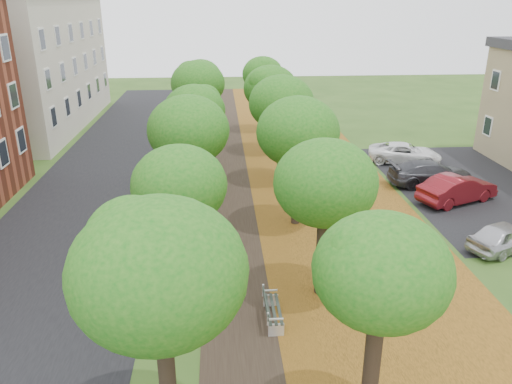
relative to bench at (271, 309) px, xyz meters
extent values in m
cube|color=black|center=(-8.19, 10.58, -0.44)|extent=(8.00, 70.00, 0.01)
cube|color=black|center=(-0.69, 10.58, -0.44)|extent=(3.20, 70.00, 0.01)
cube|color=#98601C|center=(4.31, 10.58, -0.44)|extent=(7.50, 70.00, 0.01)
cube|color=black|center=(12.81, 11.58, -0.44)|extent=(9.00, 16.00, 0.01)
cylinder|color=black|center=(-2.89, -4.42, 1.20)|extent=(0.40, 0.40, 3.28)
ellipsoid|color=#155E13|center=(-2.89, -4.42, 3.96)|extent=(3.46, 3.46, 2.94)
cylinder|color=black|center=(-2.89, 1.58, 1.20)|extent=(0.40, 0.40, 3.28)
ellipsoid|color=#155E13|center=(-2.89, 1.58, 3.96)|extent=(3.46, 3.46, 2.94)
cylinder|color=black|center=(-2.89, 7.58, 1.20)|extent=(0.40, 0.40, 3.28)
ellipsoid|color=#155E13|center=(-2.89, 7.58, 3.96)|extent=(3.46, 3.46, 2.94)
cylinder|color=black|center=(-2.89, 13.58, 1.20)|extent=(0.40, 0.40, 3.28)
ellipsoid|color=#155E13|center=(-2.89, 13.58, 3.96)|extent=(3.46, 3.46, 2.94)
cylinder|color=black|center=(-2.89, 19.58, 1.20)|extent=(0.40, 0.40, 3.28)
ellipsoid|color=#155E13|center=(-2.89, 19.58, 3.96)|extent=(3.46, 3.46, 2.94)
cylinder|color=black|center=(-2.89, 25.58, 1.20)|extent=(0.40, 0.40, 3.28)
ellipsoid|color=#155E13|center=(-2.89, 25.58, 3.96)|extent=(3.46, 3.46, 2.94)
cylinder|color=black|center=(1.91, -4.42, 1.20)|extent=(0.40, 0.40, 3.28)
ellipsoid|color=#155E13|center=(1.91, -4.42, 3.96)|extent=(3.46, 3.46, 2.94)
cylinder|color=black|center=(1.91, 1.58, 1.20)|extent=(0.40, 0.40, 3.28)
ellipsoid|color=#155E13|center=(1.91, 1.58, 3.96)|extent=(3.46, 3.46, 2.94)
cylinder|color=black|center=(1.91, 7.58, 1.20)|extent=(0.40, 0.40, 3.28)
ellipsoid|color=#155E13|center=(1.91, 7.58, 3.96)|extent=(3.46, 3.46, 2.94)
cylinder|color=black|center=(1.91, 13.58, 1.20)|extent=(0.40, 0.40, 3.28)
ellipsoid|color=#155E13|center=(1.91, 13.58, 3.96)|extent=(3.46, 3.46, 2.94)
cylinder|color=black|center=(1.91, 19.58, 1.20)|extent=(0.40, 0.40, 3.28)
ellipsoid|color=#155E13|center=(1.91, 19.58, 3.96)|extent=(3.46, 3.46, 2.94)
cylinder|color=black|center=(1.91, 25.58, 1.20)|extent=(0.40, 0.40, 3.28)
ellipsoid|color=#155E13|center=(1.91, 25.58, 3.96)|extent=(3.46, 3.46, 2.94)
cube|color=beige|center=(-17.69, 28.58, 4.56)|extent=(10.00, 20.00, 10.00)
cube|color=#263028|center=(0.06, 0.00, 0.01)|extent=(0.47, 1.80, 0.04)
cube|color=#263028|center=(-0.20, 0.00, 0.28)|extent=(0.05, 1.80, 0.26)
cube|color=silver|center=(0.06, -0.82, -0.22)|extent=(0.50, 0.06, 0.45)
cube|color=silver|center=(0.06, 0.82, -0.22)|extent=(0.50, 0.06, 0.45)
cube|color=silver|center=(0.06, -0.82, 0.19)|extent=(0.45, 0.06, 0.04)
cube|color=silver|center=(0.06, 0.82, 0.19)|extent=(0.45, 0.06, 0.04)
imported|color=silver|center=(10.31, 4.23, 0.18)|extent=(3.91, 2.80, 1.24)
imported|color=maroon|center=(10.65, 9.55, 0.28)|extent=(4.64, 3.12, 1.45)
imported|color=#343439|center=(10.31, 12.15, 0.25)|extent=(4.79, 2.00, 1.38)
imported|color=white|center=(10.31, 16.32, 0.19)|extent=(4.96, 3.27, 1.27)
camera|label=1|loc=(-1.53, -13.70, 9.43)|focal=35.00mm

